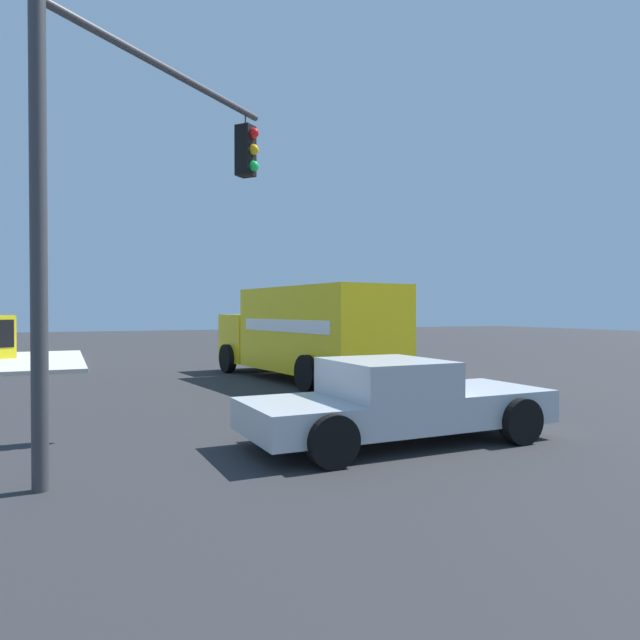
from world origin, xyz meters
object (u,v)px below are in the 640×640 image
(pickup_silver, at_px, (396,398))
(sedan_black, at_px, (329,340))
(traffic_light_primary, at_px, (133,178))
(vending_machine_red, at_px, (2,337))
(delivery_truck, at_px, (307,332))

(pickup_silver, distance_m, sedan_black, 21.28)
(traffic_light_primary, height_order, vending_machine_red, traffic_light_primary)
(delivery_truck, distance_m, traffic_light_primary, 10.28)
(delivery_truck, relative_size, pickup_silver, 1.62)
(traffic_light_primary, xyz_separation_m, vending_machine_red, (19.37, 3.32, -3.03))
(delivery_truck, relative_size, sedan_black, 1.90)
(delivery_truck, height_order, sedan_black, delivery_truck)
(traffic_light_primary, distance_m, sedan_black, 22.98)
(traffic_light_primary, bearing_deg, sedan_black, -32.23)
(vending_machine_red, bearing_deg, traffic_light_primary, -170.26)
(delivery_truck, distance_m, vending_machine_red, 14.80)
(pickup_silver, bearing_deg, delivery_truck, -12.93)
(traffic_light_primary, xyz_separation_m, pickup_silver, (-0.50, -4.11, -3.37))
(delivery_truck, height_order, pickup_silver, delivery_truck)
(pickup_silver, xyz_separation_m, vending_machine_red, (19.87, 7.43, 0.34))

